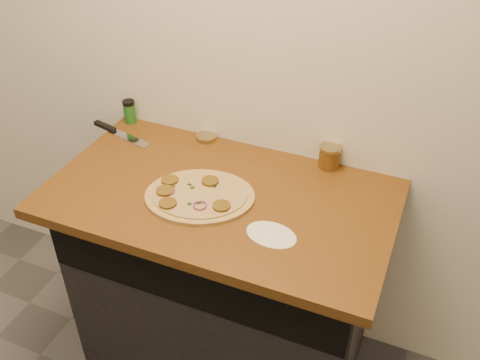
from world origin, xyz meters
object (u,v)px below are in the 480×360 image
at_px(salsa_jar, 330,156).
at_px(spice_shaker, 129,111).
at_px(chefs_knife, 116,132).
at_px(pizza, 199,195).

bearing_deg(salsa_jar, spice_shaker, 180.00).
height_order(chefs_knife, salsa_jar, salsa_jar).
relative_size(pizza, spice_shaker, 4.77).
distance_m(pizza, salsa_jar, 0.51).
relative_size(pizza, chefs_knife, 1.58).
bearing_deg(chefs_knife, pizza, -26.90).
xyz_separation_m(salsa_jar, spice_shaker, (-0.85, 0.00, 0.01)).
relative_size(salsa_jar, spice_shaker, 0.90).
relative_size(chefs_knife, salsa_jar, 3.37).
bearing_deg(salsa_jar, pizza, -135.52).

